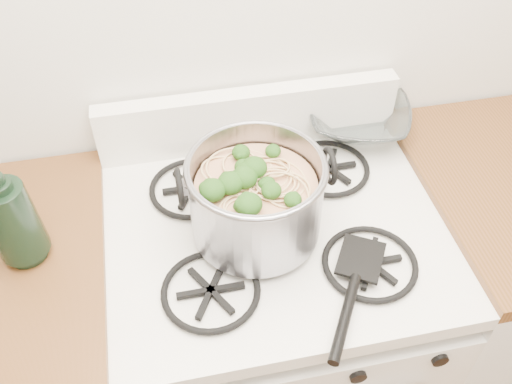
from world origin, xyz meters
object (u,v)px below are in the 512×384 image
stock_pot (256,199)px  gas_range (272,335)px  spatula (361,256)px  glass_bowl (358,123)px  bottle (9,211)px

stock_pot → gas_range: bearing=10.6°
gas_range → stock_pot: stock_pot is taller
gas_range → spatula: bearing=-43.5°
glass_bowl → bottle: (-0.82, -0.26, 0.12)m
spatula → glass_bowl: (0.14, 0.42, 0.00)m
bottle → gas_range: bearing=-24.2°
stock_pot → glass_bowl: bearing=40.8°
spatula → bottle: (-0.68, 0.16, 0.12)m
glass_bowl → gas_range: bearing=-135.7°
spatula → glass_bowl: 0.44m
gas_range → spatula: spatula is taller
stock_pot → spatula: size_ratio=1.03×
gas_range → bottle: bottle is taller
spatula → bottle: bottle is taller
gas_range → bottle: size_ratio=3.39×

